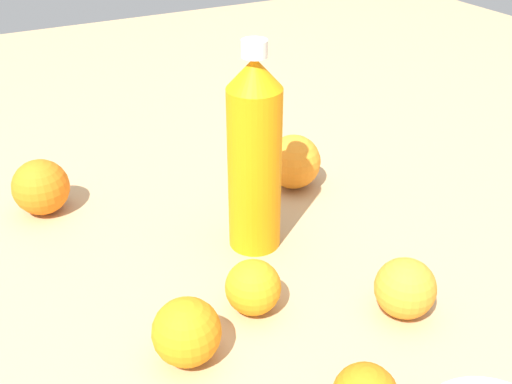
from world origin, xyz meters
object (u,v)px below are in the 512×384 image
at_px(orange_2, 41,187).
at_px(orange_4, 294,162).
at_px(orange_5, 187,332).
at_px(orange_1, 253,287).
at_px(orange_3, 405,288).
at_px(water_bottle, 256,157).

bearing_deg(orange_2, orange_4, -16.36).
relative_size(orange_2, orange_5, 1.11).
relative_size(orange_1, orange_2, 0.80).
bearing_deg(orange_3, orange_5, 168.55).
relative_size(water_bottle, orange_3, 3.96).
height_order(orange_1, orange_3, orange_3).
bearing_deg(orange_3, water_bottle, 113.28).
relative_size(water_bottle, orange_5, 3.83).
xyz_separation_m(orange_1, orange_4, (0.19, 0.22, 0.01)).
xyz_separation_m(orange_1, orange_5, (-0.09, -0.03, 0.00)).
distance_m(orange_2, orange_3, 0.52).
bearing_deg(orange_1, orange_5, -159.84).
bearing_deg(water_bottle, orange_4, 168.82).
relative_size(orange_3, orange_4, 0.83).
height_order(orange_1, orange_4, orange_4).
distance_m(orange_1, orange_2, 0.37).
bearing_deg(orange_2, orange_5, -78.38).
bearing_deg(water_bottle, orange_5, -9.98).
bearing_deg(orange_3, orange_2, 127.59).
bearing_deg(orange_3, orange_4, 82.72).
bearing_deg(orange_4, orange_3, -97.28).
relative_size(orange_1, orange_4, 0.77).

